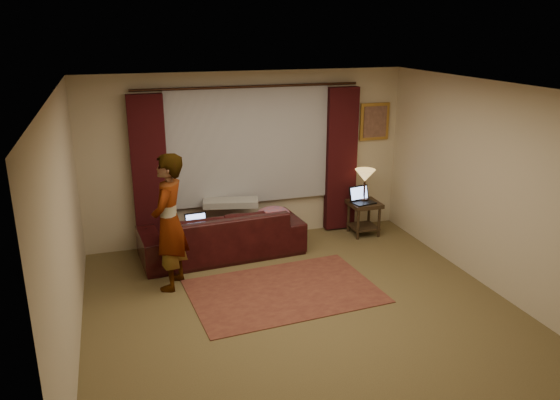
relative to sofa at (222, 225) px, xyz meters
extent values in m
cube|color=brown|center=(0.57, -1.90, -0.48)|extent=(5.00, 5.00, 0.01)
cube|color=silver|center=(0.57, -1.90, 2.13)|extent=(5.00, 5.00, 0.02)
cube|color=#C3B496|center=(0.57, 0.60, 0.83)|extent=(5.00, 0.02, 2.60)
cube|color=#C3B496|center=(0.57, -4.40, 0.83)|extent=(5.00, 0.02, 2.60)
cube|color=#C3B496|center=(-1.93, -1.90, 0.83)|extent=(0.02, 5.00, 2.60)
cube|color=#C3B496|center=(3.07, -1.90, 0.83)|extent=(0.02, 5.00, 2.60)
cube|color=#9FA0A7|center=(0.57, 0.54, 1.03)|extent=(2.50, 0.05, 1.80)
cube|color=black|center=(-0.93, 0.49, 0.71)|extent=(0.50, 0.14, 2.30)
cube|color=black|center=(2.07, 0.49, 0.71)|extent=(0.50, 0.14, 2.30)
cylinder|color=black|center=(0.57, 0.49, 1.91)|extent=(0.04, 0.04, 3.40)
cube|color=#B18235|center=(2.67, 0.57, 1.28)|extent=(0.50, 0.04, 0.60)
imported|color=black|center=(0.00, 0.00, 0.00)|extent=(2.41, 1.18, 0.95)
cube|color=gray|center=(0.21, 0.30, 0.48)|extent=(0.87, 0.50, 0.10)
ellipsoid|color=#854C61|center=(0.75, -0.10, 0.11)|extent=(0.53, 0.41, 0.22)
cube|color=brown|center=(0.51, -1.38, -0.47)|extent=(2.43, 1.72, 0.01)
cube|color=black|center=(2.35, 0.14, -0.20)|extent=(0.48, 0.48, 0.55)
imported|color=gray|center=(-0.82, -0.80, 0.41)|extent=(0.69, 0.69, 1.76)
camera|label=1|loc=(-1.42, -7.34, 2.76)|focal=35.00mm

